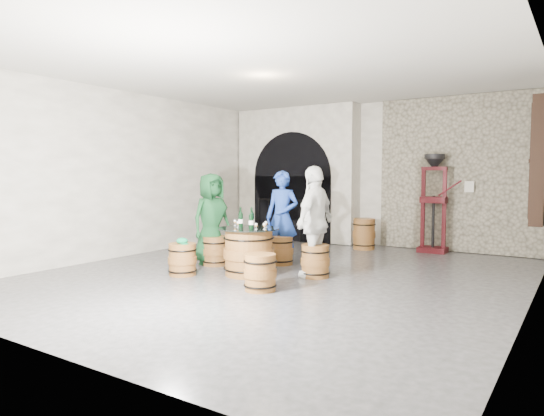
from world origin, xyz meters
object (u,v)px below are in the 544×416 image
Objects in this scene: barrel_stool_right at (315,261)px; wine_bottle_right at (252,219)px; barrel_stool_far at (281,250)px; side_barrel at (364,234)px; person_white at (315,222)px; wine_bottle_center at (251,221)px; barrel_stool_near_left at (182,259)px; barrel_stool_left at (215,251)px; corking_press at (434,195)px; barrel_table at (249,252)px; person_green at (212,219)px; person_blue at (282,218)px; wine_bottle_left at (241,219)px; barrel_stool_near_right at (260,272)px.

wine_bottle_right is at bearing -161.90° from barrel_stool_right.
barrel_stool_far is at bearing 148.92° from barrel_stool_right.
person_white is at bearing -81.63° from side_barrel.
barrel_stool_near_left is at bearing -154.80° from wine_bottle_center.
barrel_stool_right is at bearing -81.48° from side_barrel.
barrel_stool_left is at bearing 166.01° from wine_bottle_right.
corking_press is (2.83, 3.54, 0.91)m from barrel_stool_left.
barrel_stool_near_left is 2.18m from person_white.
person_green reaches higher than barrel_table.
barrel_table is 0.54m from wine_bottle_center.
person_blue reaches higher than wine_bottle_center.
corking_press is at bearing -27.88° from person_green.
person_white is 0.86× the size of corking_press.
barrel_stool_far is 1.34m from wine_bottle_center.
corking_press reaches higher than side_barrel.
person_blue is at bearing 38.64° from barrel_stool_left.
barrel_table is 3.54m from side_barrel.
person_blue is 0.83× the size of corking_press.
side_barrel is (0.37, 3.62, -0.56)m from wine_bottle_center.
wine_bottle_right is at bearing 51.93° from wine_bottle_left.
barrel_stool_left is 0.29× the size of person_white.
corking_press is at bearing 51.37° from barrel_stool_left.
person_white is 5.32× the size of wine_bottle_center.
barrel_stool_near_right is 1.56× the size of wine_bottle_left.
corking_press is at bearing 64.73° from barrel_table.
barrel_stool_near_left is at bearing 174.00° from barrel_stool_near_right.
wine_bottle_left is (-0.87, 0.72, 0.63)m from barrel_stool_near_right.
person_white is 1.02m from wine_bottle_right.
wine_bottle_left reaches higher than barrel_stool_left.
barrel_stool_far is 1.56× the size of wine_bottle_right.
barrel_table reaches higher than barrel_stool_right.
barrel_stool_near_left is (-0.88, -0.58, -0.12)m from barrel_table.
barrel_stool_right is 1.35m from person_blue.
barrel_stool_left is at bearing -148.64° from person_blue.
barrel_stool_far is 3.54m from corking_press.
corking_press is at bearing 63.28° from wine_bottle_left.
person_blue is at bearing -124.14° from person_white.
wine_bottle_center is 1.00× the size of wine_bottle_right.
wine_bottle_left is 4.40m from corking_press.
barrel_stool_far is at bearing 63.48° from barrel_stool_near_left.
barrel_stool_right is 1.56× the size of wine_bottle_right.
barrel_stool_right is 2.13m from person_green.
barrel_stool_near_right is at bearing -73.91° from person_blue.
barrel_stool_left is 1.16m from barrel_stool_far.
barrel_table is at bearing -117.07° from corking_press.
wine_bottle_right reaches higher than barrel_stool_right.
wine_bottle_center reaches higher than barrel_stool_right.
person_green is 1.25m from person_blue.
side_barrel is at bearing 84.16° from wine_bottle_center.
side_barrel reaches higher than barrel_stool_right.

